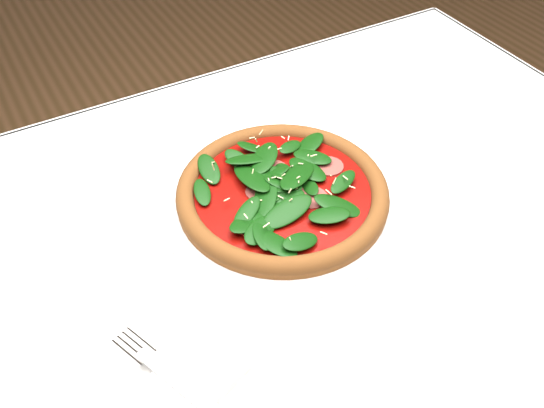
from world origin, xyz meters
TOP-DOWN VIEW (x-y plane):
  - dining_table at (0.00, 0.00)m, footprint 1.21×0.81m
  - plate at (0.02, 0.04)m, footprint 0.34×0.34m
  - pizza at (0.02, 0.04)m, footprint 0.32×0.32m
  - napkin at (-0.22, -0.16)m, footprint 0.18×0.13m
  - fork at (-0.23, -0.13)m, footprint 0.08×0.16m
  - saucer_far at (0.31, 0.20)m, footprint 0.15×0.15m

SIDE VIEW (x-z plane):
  - dining_table at x=0.00m, z-range 0.27..1.02m
  - napkin at x=-0.22m, z-range 0.75..0.76m
  - saucer_far at x=0.31m, z-range 0.75..0.76m
  - plate at x=0.02m, z-range 0.75..0.76m
  - fork at x=-0.23m, z-range 0.76..0.77m
  - pizza at x=0.02m, z-range 0.76..0.80m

